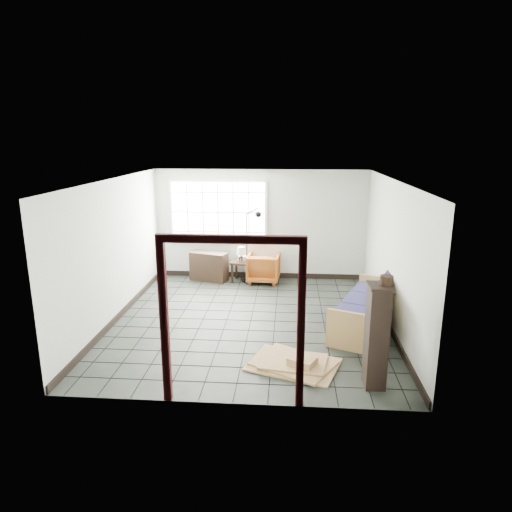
# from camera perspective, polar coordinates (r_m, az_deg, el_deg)

# --- Properties ---
(ground) EXTENTS (5.50, 5.50, 0.00)m
(ground) POSITION_cam_1_polar(r_m,az_deg,el_deg) (8.59, -0.65, -8.07)
(ground) COLOR black
(ground) RESTS_ON ground
(room_shell) EXTENTS (5.02, 5.52, 2.61)m
(room_shell) POSITION_cam_1_polar(r_m,az_deg,el_deg) (8.12, -0.67, 3.02)
(room_shell) COLOR beige
(room_shell) RESTS_ON ground
(window_panel) EXTENTS (2.32, 0.08, 1.52)m
(window_panel) POSITION_cam_1_polar(r_m,az_deg,el_deg) (10.86, -4.73, 5.49)
(window_panel) COLOR silver
(window_panel) RESTS_ON ground
(doorway_trim) EXTENTS (1.80, 0.08, 2.20)m
(doorway_trim) POSITION_cam_1_polar(r_m,az_deg,el_deg) (5.58, -3.08, -5.62)
(doorway_trim) COLOR black
(doorway_trim) RESTS_ON ground
(futon_sofa) EXTENTS (1.58, 2.32, 0.96)m
(futon_sofa) POSITION_cam_1_polar(r_m,az_deg,el_deg) (8.39, 14.17, -6.52)
(futon_sofa) COLOR tan
(futon_sofa) RESTS_ON ground
(armchair) EXTENTS (0.77, 0.73, 0.75)m
(armchair) POSITION_cam_1_polar(r_m,az_deg,el_deg) (10.72, 0.95, -1.30)
(armchair) COLOR #944E15
(armchair) RESTS_ON ground
(side_table) EXTENTS (0.51, 0.51, 0.49)m
(side_table) POSITION_cam_1_polar(r_m,az_deg,el_deg) (10.75, -1.82, -1.08)
(side_table) COLOR black
(side_table) RESTS_ON ground
(table_lamp) EXTENTS (0.27, 0.27, 0.35)m
(table_lamp) POSITION_cam_1_polar(r_m,az_deg,el_deg) (10.63, -1.85, 0.59)
(table_lamp) COLOR black
(table_lamp) RESTS_ON side_table
(projector) EXTENTS (0.35, 0.31, 0.10)m
(projector) POSITION_cam_1_polar(r_m,az_deg,el_deg) (10.77, -1.37, -0.29)
(projector) COLOR silver
(projector) RESTS_ON side_table
(floor_lamp) EXTENTS (0.52, 0.33, 1.76)m
(floor_lamp) POSITION_cam_1_polar(r_m,az_deg,el_deg) (10.58, -0.47, 1.64)
(floor_lamp) COLOR black
(floor_lamp) RESTS_ON ground
(console_shelf) EXTENTS (0.94, 0.59, 0.69)m
(console_shelf) POSITION_cam_1_polar(r_m,az_deg,el_deg) (10.88, -5.90, -1.31)
(console_shelf) COLOR black
(console_shelf) RESTS_ON ground
(tall_shelf) EXTENTS (0.31, 0.40, 1.45)m
(tall_shelf) POSITION_cam_1_polar(r_m,az_deg,el_deg) (6.40, 14.83, -9.57)
(tall_shelf) COLOR black
(tall_shelf) RESTS_ON ground
(pot) EXTENTS (0.21, 0.21, 0.13)m
(pot) POSITION_cam_1_polar(r_m,az_deg,el_deg) (6.15, 16.01, -2.96)
(pot) COLOR black
(pot) RESTS_ON tall_shelf
(open_box) EXTENTS (0.87, 0.57, 0.46)m
(open_box) POSITION_cam_1_polar(r_m,az_deg,el_deg) (8.65, 13.82, -7.17)
(open_box) COLOR #9F6C4C
(open_box) RESTS_ON ground
(cardboard_pile) EXTENTS (1.51, 1.28, 0.19)m
(cardboard_pile) POSITION_cam_1_polar(r_m,az_deg,el_deg) (7.01, 4.84, -13.17)
(cardboard_pile) COLOR #9F6C4C
(cardboard_pile) RESTS_ON ground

